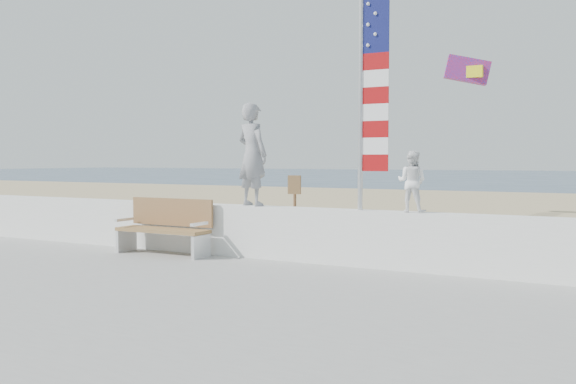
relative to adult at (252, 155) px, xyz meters
The scene contains 9 objects.
ground 2.88m from the adult, 73.01° to the right, with size 220.00×220.00×0.00m, color #2D435B.
sand 7.29m from the adult, 85.01° to the left, with size 90.00×40.00×0.08m, color tan.
seawall 1.48m from the adult, ahead, with size 30.00×0.35×0.90m, color white.
adult is the anchor object (origin of this frame).
child 2.88m from the adult, ahead, with size 0.46×0.36×0.94m, color white.
bench 2.07m from the adult, 163.74° to the right, with size 1.80×0.57×1.00m.
flag 2.37m from the adult, ahead, with size 0.50×0.08×3.50m.
parafoil_kite 4.66m from the adult, 45.29° to the left, with size 0.92×0.49×0.61m.
sign 3.20m from the adult, 102.87° to the left, with size 0.32×0.07×1.46m.
Camera 1 is at (4.89, -7.15, 1.88)m, focal length 38.00 mm.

